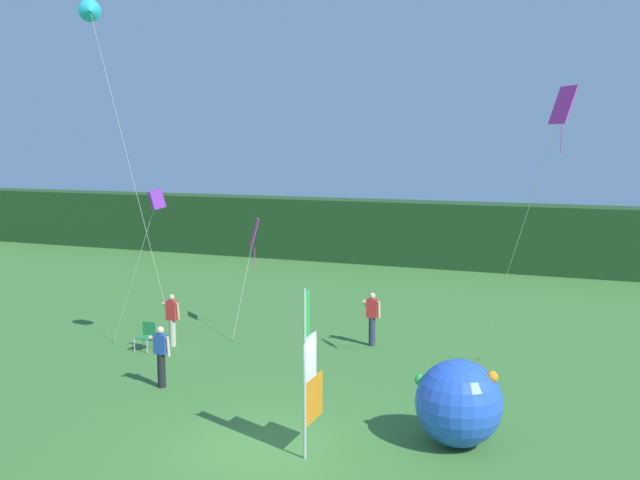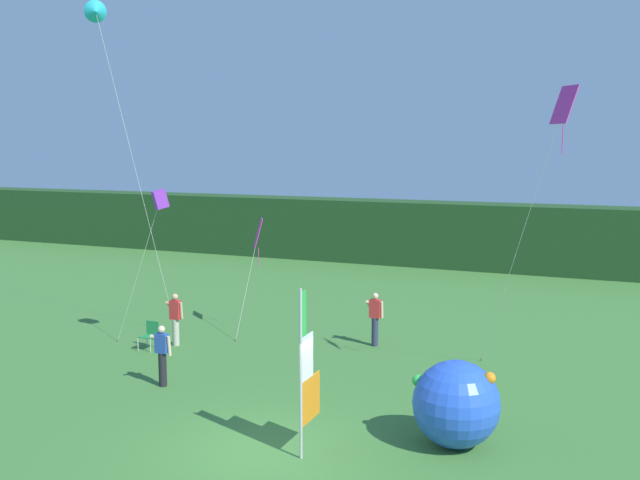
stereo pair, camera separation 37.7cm
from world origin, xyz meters
TOP-DOWN VIEW (x-y plane):
  - ground_plane at (0.00, 0.00)m, footprint 120.00×120.00m
  - distant_treeline at (0.00, 25.23)m, footprint 80.00×2.40m
  - banner_flag at (0.91, 0.24)m, footprint 0.06×1.03m
  - person_near_banner at (-6.48, 6.30)m, footprint 0.55×0.48m
  - person_mid_field at (-0.40, 8.78)m, footprint 0.55×0.48m
  - person_far_left at (-4.50, 2.71)m, footprint 0.55×0.48m
  - inflatable_balloon at (3.79, 1.84)m, footprint 1.97×1.93m
  - folding_chair at (-7.01, 5.62)m, footprint 0.51×0.51m
  - kite_purple_box_0 at (-6.75, 6.00)m, footprint 2.15×0.64m
  - kite_cyan_delta_1 at (-10.19, 7.46)m, footprint 3.28×0.82m
  - kite_magenta_diamond_2 at (5.37, 5.77)m, footprint 2.69×3.17m
  - kite_magenta_diamond_3 at (-4.76, 8.90)m, footprint 0.63×1.85m

SIDE VIEW (x-z plane):
  - ground_plane at x=0.00m, z-range 0.00..0.00m
  - folding_chair at x=-7.01m, z-range 0.07..0.96m
  - person_far_left at x=-4.50m, z-range 0.06..1.76m
  - person_near_banner at x=-6.48m, z-range 0.06..1.80m
  - person_mid_field at x=-0.40m, z-range 0.06..1.84m
  - inflatable_balloon at x=3.79m, z-range 0.00..1.93m
  - distant_treeline at x=0.00m, z-range 0.00..3.47m
  - banner_flag at x=0.91m, z-range -0.08..3.59m
  - kite_magenta_diamond_3 at x=-4.76m, z-range 1.42..5.45m
  - kite_purple_box_0 at x=-6.75m, z-range 2.24..7.42m
  - kite_magenta_diamond_2 at x=5.37m, z-range 3.20..11.24m
  - kite_cyan_delta_1 at x=-10.19m, z-range 5.30..16.84m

